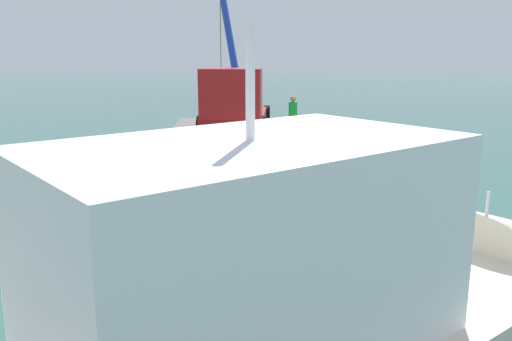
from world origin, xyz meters
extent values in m
plane|color=#386B60|center=(0.00, 0.00, 0.00)|extent=(200.00, 200.00, 0.00)
cube|color=slate|center=(-5.13, 0.00, 0.45)|extent=(11.46, 7.02, 0.91)
cube|color=maroon|center=(-5.51, -0.40, 1.63)|extent=(6.41, 3.08, 0.45)
cube|color=#AF1919|center=(-3.28, -0.59, 2.84)|extent=(1.94, 2.60, 1.97)
cylinder|color=black|center=(-3.24, 0.69, 1.41)|extent=(1.02, 0.38, 1.00)
cylinder|color=black|center=(-3.45, -1.86, 1.41)|extent=(1.02, 0.38, 1.00)
cylinder|color=black|center=(-7.57, 1.06, 1.41)|extent=(1.02, 0.38, 1.00)
cylinder|color=black|center=(-7.79, -1.50, 1.41)|extent=(1.02, 0.38, 1.00)
cylinder|color=#1938A5|center=(-9.82, -0.79, 5.27)|extent=(5.24, 1.49, 6.26)
cube|color=#1938A5|center=(-7.37, -0.25, 2.11)|extent=(1.00, 1.00, 0.50)
cylinder|color=#4C4C19|center=(-12.26, -1.33, 4.83)|extent=(0.04, 0.04, 6.91)
cylinder|color=#3A3A3A|center=(-2.42, 1.86, 1.32)|extent=(0.28, 0.28, 0.82)
cylinder|color=green|center=(-2.42, 1.86, 2.14)|extent=(0.34, 0.34, 0.82)
sphere|color=tan|center=(-2.42, 1.86, 2.67)|extent=(0.24, 0.24, 0.24)
cube|color=black|center=(1.71, 0.97, 0.55)|extent=(4.38, 2.35, 2.59)
cube|color=black|center=(1.75, 0.96, 1.10)|extent=(2.57, 1.87, 1.52)
cylinder|color=black|center=(3.04, 1.64, -0.44)|extent=(0.89, 0.35, 0.87)
cylinder|color=black|center=(2.78, -0.07, -0.44)|extent=(0.89, 0.35, 0.87)
cylinder|color=black|center=(0.36, 2.06, 1.00)|extent=(0.89, 0.35, 0.87)
cylinder|color=black|center=(0.09, 0.34, 1.00)|extent=(0.89, 0.35, 0.87)
cube|color=white|center=(13.35, -0.08, 2.41)|extent=(4.92, 5.31, 2.41)
cylinder|color=white|center=(13.35, -0.08, 4.22)|extent=(0.10, 0.10, 1.20)
cylinder|color=silver|center=(10.26, 4.02, 1.71)|extent=(0.06, 0.06, 1.00)
cylinder|color=brown|center=(1.38, -2.47, 0.76)|extent=(0.39, 0.39, 1.52)
cylinder|color=brown|center=(1.45, -1.00, 0.87)|extent=(0.38, 0.38, 1.74)
cylinder|color=brown|center=(1.45, 0.90, 1.07)|extent=(0.36, 0.36, 2.14)
cylinder|color=brown|center=(1.21, 2.44, 0.73)|extent=(0.44, 0.44, 1.47)
camera|label=1|loc=(19.06, -0.17, 4.56)|focal=38.10mm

